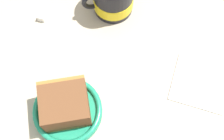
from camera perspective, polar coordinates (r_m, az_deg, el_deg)
name	(u,v)px	position (r cm, az deg, el deg)	size (l,w,h in cm)	color
ground_plane	(85,84)	(64.23, -4.98, -2.58)	(127.35, 127.35, 3.69)	tan
small_plate	(68,111)	(59.96, -8.10, -7.39)	(13.11, 13.11, 2.15)	#1E8C66
cake_slice	(65,105)	(56.83, -8.58, -6.29)	(11.30, 11.40, 6.48)	#9E662D
folded_napkin	(200,83)	(64.21, 15.84, -2.35)	(10.08, 10.74, 0.60)	white
sugar_cube	(42,17)	(69.45, -12.74, 9.40)	(1.45, 1.45, 1.45)	white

